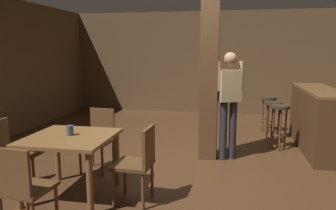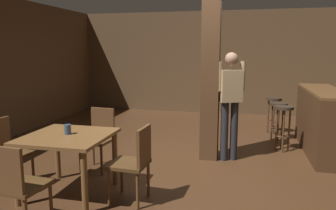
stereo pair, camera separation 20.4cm
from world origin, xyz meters
name	(u,v)px [view 1 (the left image)]	position (x,y,z in m)	size (l,w,h in m)	color
ground_plane	(197,168)	(0.00, 0.00, 0.00)	(10.80, 10.80, 0.00)	#422816
wall_back	(214,63)	(0.00, 4.50, 1.40)	(8.00, 0.10, 2.80)	brown
pillar	(209,73)	(0.12, 0.52, 1.40)	(0.28, 0.28, 2.80)	#4C301C
dining_table	(71,146)	(-1.40, -1.24, 0.63)	(0.98, 0.98, 0.75)	brown
chair_south	(22,186)	(-1.42, -2.15, 0.51)	(0.45, 0.45, 0.89)	#4C3319
chair_west	(5,152)	(-2.27, -1.26, 0.51)	(0.46, 0.46, 0.89)	#4C3319
chair_north	(99,136)	(-1.42, -0.34, 0.51)	(0.46, 0.46, 0.89)	#4C3319
chair_east	(139,160)	(-0.55, -1.26, 0.51)	(0.44, 0.44, 0.89)	#4C3319
napkin_cup	(70,130)	(-1.41, -1.22, 0.81)	(0.08, 0.08, 0.12)	#33475B
standing_person	(229,98)	(0.44, 0.50, 1.00)	(0.46, 0.32, 1.72)	tan
bar_counter	(312,119)	(1.89, 1.29, 0.56)	(0.56, 2.12, 1.09)	brown
bar_stool_near	(280,117)	(1.33, 1.19, 0.58)	(0.32, 0.32, 0.80)	#2D2319
bar_stool_mid	(273,112)	(1.31, 1.92, 0.55)	(0.34, 0.34, 0.74)	#2D2319
bar_stool_far	(268,106)	(1.26, 2.47, 0.56)	(0.32, 0.32, 0.76)	#2D2319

